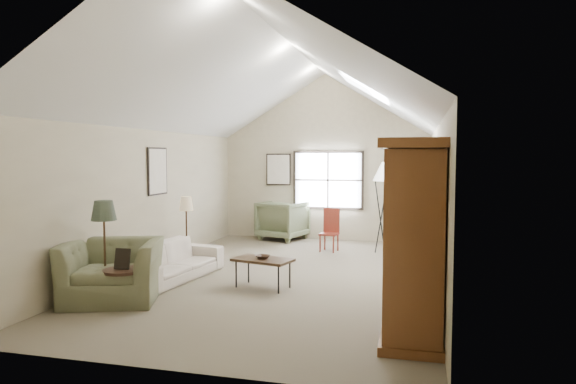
% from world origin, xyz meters
% --- Properties ---
extents(room_shell, '(5.01, 8.01, 4.00)m').
position_xyz_m(room_shell, '(0.00, 0.00, 3.21)').
color(room_shell, '#655C48').
rests_on(room_shell, ground).
extents(window, '(1.72, 0.08, 1.42)m').
position_xyz_m(window, '(0.10, 3.96, 1.45)').
color(window, black).
rests_on(window, room_shell).
extents(skylight, '(0.80, 1.20, 0.52)m').
position_xyz_m(skylight, '(1.30, 0.90, 3.22)').
color(skylight, white).
rests_on(skylight, room_shell).
extents(wall_art, '(1.97, 3.71, 0.88)m').
position_xyz_m(wall_art, '(-1.88, 1.94, 1.73)').
color(wall_art, black).
rests_on(wall_art, room_shell).
extents(armoire, '(0.60, 1.50, 2.20)m').
position_xyz_m(armoire, '(2.18, -2.40, 1.10)').
color(armoire, brown).
rests_on(armoire, ground).
extents(tv_alcove, '(0.32, 1.30, 2.10)m').
position_xyz_m(tv_alcove, '(2.34, 1.60, 1.15)').
color(tv_alcove, white).
rests_on(tv_alcove, ground).
extents(media_console, '(0.34, 1.18, 0.60)m').
position_xyz_m(media_console, '(2.32, 1.60, 0.30)').
color(media_console, '#382316').
rests_on(media_console, ground).
extents(tv_panel, '(0.05, 0.90, 0.55)m').
position_xyz_m(tv_panel, '(2.32, 1.60, 0.92)').
color(tv_panel, black).
rests_on(tv_panel, media_console).
extents(sofa, '(1.07, 2.16, 0.60)m').
position_xyz_m(sofa, '(-1.70, -0.69, 0.30)').
color(sofa, beige).
rests_on(sofa, ground).
extents(armchair_near, '(1.60, 1.50, 0.84)m').
position_xyz_m(armchair_near, '(-1.94, -2.02, 0.42)').
color(armchair_near, '#5F6043').
rests_on(armchair_near, ground).
extents(armchair_far, '(1.27, 1.29, 0.95)m').
position_xyz_m(armchair_far, '(-0.96, 3.70, 0.47)').
color(armchair_far, '#5C6245').
rests_on(armchair_far, ground).
extents(coffee_table, '(0.98, 0.70, 0.46)m').
position_xyz_m(coffee_table, '(-0.08, -0.85, 0.23)').
color(coffee_table, '#332515').
rests_on(coffee_table, ground).
extents(bowl, '(0.26, 0.26, 0.05)m').
position_xyz_m(bowl, '(-0.08, -0.85, 0.48)').
color(bowl, '#3B2518').
rests_on(bowl, coffee_table).
extents(side_table, '(0.58, 0.58, 0.52)m').
position_xyz_m(side_table, '(-1.60, -2.29, 0.26)').
color(side_table, '#331D14').
rests_on(side_table, ground).
extents(side_chair, '(0.41, 0.41, 0.92)m').
position_xyz_m(side_chair, '(0.39, 2.41, 0.46)').
color(side_chair, maroon).
rests_on(side_chair, ground).
extents(tripod_lamp, '(0.71, 0.71, 1.95)m').
position_xyz_m(tripod_lamp, '(1.60, 2.31, 0.97)').
color(tripod_lamp, silver).
rests_on(tripod_lamp, ground).
extents(dark_lamp, '(0.39, 0.39, 1.44)m').
position_xyz_m(dark_lamp, '(-2.00, -2.09, 0.72)').
color(dark_lamp, '#262D20').
rests_on(dark_lamp, ground).
extents(tan_lamp, '(0.29, 0.29, 1.30)m').
position_xyz_m(tan_lamp, '(-2.00, 0.51, 0.65)').
color(tan_lamp, tan).
rests_on(tan_lamp, ground).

